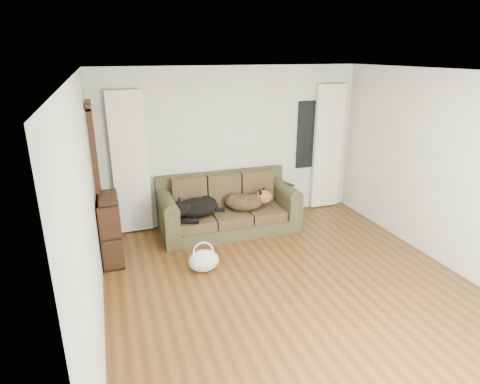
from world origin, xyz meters
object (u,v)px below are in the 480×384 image
object	(u,v)px
dog_shepherd	(246,201)
tote_bag	(204,260)
bookshelf	(110,227)
dog_black_lab	(195,209)
sofa	(229,205)

from	to	relation	value
dog_shepherd	tote_bag	xyz separation A→B (m)	(-0.99, -1.11, -0.33)
tote_bag	bookshelf	xyz separation A→B (m)	(-1.14, 0.74, 0.34)
dog_shepherd	bookshelf	size ratio (longest dim) A/B	0.69
dog_black_lab	sofa	bearing A→B (deg)	4.34
tote_bag	dog_black_lab	bearing A→B (deg)	82.62
dog_black_lab	dog_shepherd	xyz separation A→B (m)	(0.85, 0.04, 0.01)
dog_black_lab	tote_bag	bearing A→B (deg)	-101.09
sofa	dog_shepherd	size ratio (longest dim) A/B	3.43
tote_bag	bookshelf	size ratio (longest dim) A/B	0.44
sofa	dog_black_lab	world-z (taller)	sofa
sofa	dog_black_lab	xyz separation A→B (m)	(-0.58, -0.08, 0.03)
sofa	tote_bag	bearing A→B (deg)	-121.94
dog_black_lab	dog_shepherd	bearing A→B (deg)	-0.77
dog_black_lab	bookshelf	xyz separation A→B (m)	(-1.28, -0.32, 0.02)
sofa	bookshelf	size ratio (longest dim) A/B	2.38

